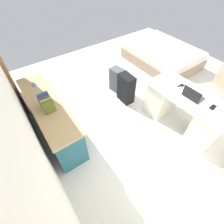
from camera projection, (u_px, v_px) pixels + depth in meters
ground_plane at (145, 98)px, 3.85m from camera, size 5.81×5.81×0.00m
wall_back at (6, 93)px, 1.91m from camera, size 4.06×0.10×2.73m
door_wooden at (1, 61)px, 3.01m from camera, size 0.88×0.05×2.04m
desk at (184, 110)px, 3.07m from camera, size 1.47×0.73×0.75m
office_chair at (213, 92)px, 3.35m from camera, size 0.59×0.59×0.94m
credenza at (52, 118)px, 2.95m from camera, size 1.80×0.48×0.74m
bed at (162, 55)px, 4.67m from camera, size 1.93×1.44×0.58m
suitcase_black at (126, 89)px, 3.58m from camera, size 0.36×0.22×0.64m
suitcase_spare_grey at (118, 81)px, 3.83m from camera, size 0.39×0.27×0.57m
laptop at (193, 96)px, 2.72m from camera, size 0.32×0.24×0.21m
computer_mouse at (180, 88)px, 2.91m from camera, size 0.06×0.10×0.03m
cell_phone_near_laptop at (213, 107)px, 2.61m from camera, size 0.08×0.14×0.01m
cell_phone_by_mouse at (181, 86)px, 2.96m from camera, size 0.08×0.14×0.01m
book_row at (46, 103)px, 2.53m from camera, size 0.28×0.17×0.24m
figurine_small at (34, 84)px, 2.93m from camera, size 0.08×0.08×0.11m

